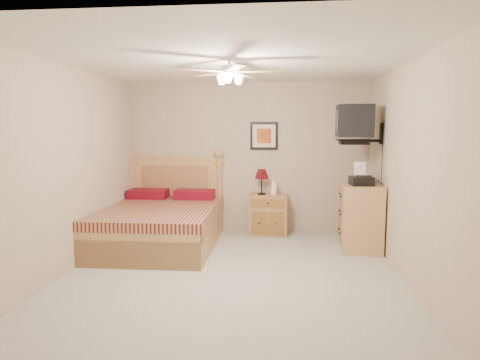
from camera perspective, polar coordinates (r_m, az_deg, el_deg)
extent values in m
plane|color=#A09C91|center=(5.27, -1.06, -12.43)|extent=(4.50, 4.50, 0.00)
cube|color=white|center=(5.03, -1.12, 15.52)|extent=(4.00, 4.50, 0.04)
cube|color=tan|center=(7.23, 1.07, 2.98)|extent=(4.00, 0.04, 2.50)
cube|color=tan|center=(2.80, -6.68, -3.35)|extent=(4.00, 0.04, 2.50)
cube|color=tan|center=(5.61, -21.83, 1.33)|extent=(0.04, 4.50, 2.50)
cube|color=tan|center=(5.16, 21.55, 0.90)|extent=(0.04, 4.50, 2.50)
cube|color=#A56B44|center=(7.09, 3.77, -4.61)|extent=(0.62, 0.46, 0.66)
imported|color=white|center=(7.01, 4.56, -0.89)|extent=(0.12, 0.12, 0.27)
cube|color=black|center=(7.18, 3.22, 5.89)|extent=(0.46, 0.04, 0.46)
cube|color=#B38448|center=(6.46, 15.85, -4.72)|extent=(0.62, 0.85, 0.95)
imported|color=beige|center=(6.65, 15.77, -0.13)|extent=(0.27, 0.32, 0.03)
imported|color=gray|center=(6.66, 15.89, 0.09)|extent=(0.24, 0.30, 0.02)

